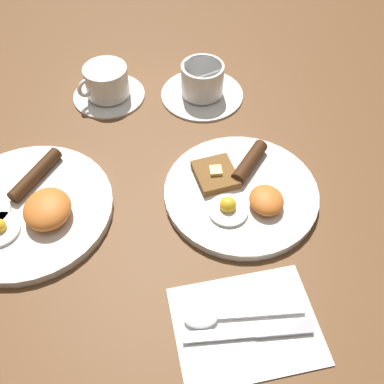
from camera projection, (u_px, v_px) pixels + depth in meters
The scene contains 8 objects.
ground_plane at pixel (241, 196), 0.75m from camera, with size 3.00×3.00×0.00m, color brown.
breakfast_plate_near at pixel (241, 191), 0.74m from camera, with size 0.25×0.25×0.04m.
breakfast_plate_far at pixel (29, 208), 0.72m from camera, with size 0.27×0.27×0.05m.
teacup_near at pixel (202, 84), 0.89m from camera, with size 0.17×0.17×0.07m.
teacup_far at pixel (107, 84), 0.89m from camera, with size 0.14×0.14×0.07m.
napkin at pixel (246, 325), 0.60m from camera, with size 0.15×0.19×0.01m, color white.
knife at pixel (256, 332), 0.59m from camera, with size 0.02×0.17×0.01m.
spoon at pixel (214, 317), 0.60m from camera, with size 0.03×0.17×0.01m.
Camera 1 is at (-0.46, 0.13, 0.58)m, focal length 42.00 mm.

